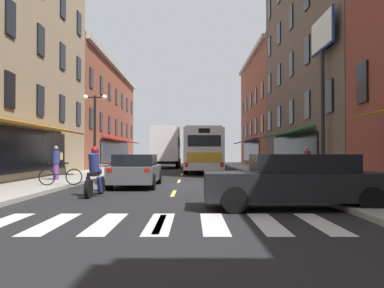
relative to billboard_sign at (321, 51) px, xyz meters
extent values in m
cube|color=black|center=(-7.05, -2.10, -6.48)|extent=(34.80, 80.00, 0.10)
cube|color=#DBCC4C|center=(-7.05, -12.10, -6.43)|extent=(0.14, 2.40, 0.01)
cube|color=#DBCC4C|center=(-7.05, -5.60, -6.43)|extent=(0.14, 2.40, 0.01)
cube|color=#DBCC4C|center=(-7.05, 0.90, -6.43)|extent=(0.14, 2.40, 0.01)
cube|color=#DBCC4C|center=(-7.05, 7.40, -6.43)|extent=(0.14, 2.40, 0.01)
cube|color=#DBCC4C|center=(-7.05, 13.90, -6.43)|extent=(0.14, 2.40, 0.01)
cube|color=#DBCC4C|center=(-7.05, 20.40, -6.43)|extent=(0.14, 2.40, 0.01)
cube|color=#DBCC4C|center=(-7.05, 26.90, -6.43)|extent=(0.14, 2.40, 0.01)
cube|color=#DBCC4C|center=(-7.05, 33.40, -6.43)|extent=(0.14, 2.40, 0.01)
cube|color=silver|center=(-9.25, -12.10, -6.43)|extent=(0.50, 2.80, 0.01)
cube|color=silver|center=(-8.15, -12.10, -6.43)|extent=(0.50, 2.80, 0.01)
cube|color=silver|center=(-7.05, -12.10, -6.43)|extent=(0.50, 2.80, 0.01)
cube|color=silver|center=(-5.95, -12.10, -6.43)|extent=(0.50, 2.80, 0.01)
cube|color=silver|center=(-4.85, -12.10, -6.43)|extent=(0.50, 2.80, 0.01)
cube|color=silver|center=(-3.75, -12.10, -6.43)|extent=(0.50, 2.80, 0.01)
cube|color=#A39E93|center=(-12.95, -2.10, -6.36)|extent=(3.00, 80.00, 0.14)
cube|color=#A39E93|center=(-1.15, -2.10, -6.36)|extent=(3.00, 80.00, 0.14)
cube|color=black|center=(-14.41, -2.10, -4.88)|extent=(0.10, 16.00, 2.10)
cube|color=brown|center=(-13.70, -2.10, -3.68)|extent=(1.38, 14.93, 0.44)
cube|color=black|center=(-14.41, -2.10, -2.23)|extent=(0.10, 1.00, 1.60)
cube|color=black|center=(-14.41, 1.71, -2.23)|extent=(0.10, 1.00, 1.60)
cube|color=black|center=(-14.41, 5.52, -2.23)|extent=(0.10, 1.00, 1.60)
cube|color=black|center=(-14.41, 9.32, -2.23)|extent=(0.10, 1.00, 1.60)
cube|color=black|center=(-14.41, -2.10, 0.97)|extent=(0.10, 1.00, 1.60)
cube|color=black|center=(-14.41, 1.71, 0.97)|extent=(0.10, 1.00, 1.60)
cube|color=black|center=(-14.41, 5.52, 0.97)|extent=(0.10, 1.00, 1.60)
cube|color=black|center=(-14.41, 9.32, 0.97)|extent=(0.10, 1.00, 1.60)
cube|color=black|center=(-14.41, 5.52, 4.17)|extent=(0.10, 1.00, 1.60)
cube|color=black|center=(-14.41, 9.32, 4.17)|extent=(0.10, 1.00, 1.60)
cube|color=brown|center=(-18.45, 24.56, -1.08)|extent=(8.00, 26.57, 10.70)
cube|color=#B2AD9E|center=(-14.35, 24.56, 3.92)|extent=(0.44, 26.07, 0.40)
cube|color=black|center=(-14.41, 24.56, -4.88)|extent=(0.10, 16.00, 2.10)
cube|color=maroon|center=(-13.70, 24.56, -3.68)|extent=(1.38, 14.93, 0.44)
cube|color=black|center=(-14.41, 13.13, -2.23)|extent=(0.10, 1.00, 1.60)
cube|color=black|center=(-14.41, 16.94, -2.23)|extent=(0.10, 1.00, 1.60)
cube|color=black|center=(-14.41, 20.75, -2.23)|extent=(0.10, 1.00, 1.60)
cube|color=black|center=(-14.41, 24.56, -2.23)|extent=(0.10, 1.00, 1.60)
cube|color=black|center=(-14.41, 28.37, -2.23)|extent=(0.10, 1.00, 1.60)
cube|color=black|center=(-14.41, 32.18, -2.23)|extent=(0.10, 1.00, 1.60)
cube|color=black|center=(-14.41, 35.99, -2.23)|extent=(0.10, 1.00, 1.60)
cube|color=black|center=(-14.41, 13.13, 0.97)|extent=(0.10, 1.00, 1.60)
cube|color=black|center=(-14.41, 16.94, 0.97)|extent=(0.10, 1.00, 1.60)
cube|color=black|center=(-14.41, 20.75, 0.97)|extent=(0.10, 1.00, 1.60)
cube|color=black|center=(-14.41, 24.56, 0.97)|extent=(0.10, 1.00, 1.60)
cube|color=black|center=(-14.41, 28.37, 0.97)|extent=(0.10, 1.00, 1.60)
cube|color=black|center=(-14.41, 32.18, 0.97)|extent=(0.10, 1.00, 1.60)
cube|color=black|center=(-14.41, 35.99, 0.97)|extent=(0.10, 1.00, 1.60)
cube|color=black|center=(0.31, -4.10, -2.23)|extent=(0.10, 1.00, 1.60)
cube|color=brown|center=(4.35, 7.90, 2.44)|extent=(8.00, 19.90, 17.74)
cube|color=black|center=(0.31, 7.90, -4.88)|extent=(0.10, 12.00, 2.10)
cube|color=#1E6638|center=(-0.40, 7.90, -3.68)|extent=(1.38, 11.20, 0.44)
cube|color=black|center=(0.31, -0.10, -2.23)|extent=(0.10, 1.00, 1.60)
cube|color=black|center=(0.31, 3.90, -2.23)|extent=(0.10, 1.00, 1.60)
cube|color=black|center=(0.31, 7.90, -2.23)|extent=(0.10, 1.00, 1.60)
cube|color=black|center=(0.31, 11.90, -2.23)|extent=(0.10, 1.00, 1.60)
cube|color=black|center=(0.31, 15.90, -2.23)|extent=(0.10, 1.00, 1.60)
cube|color=black|center=(0.31, -0.10, 0.97)|extent=(0.10, 1.00, 1.60)
cube|color=black|center=(0.31, 3.90, 0.97)|extent=(0.10, 1.00, 1.60)
cube|color=black|center=(0.31, 7.90, 0.97)|extent=(0.10, 1.00, 1.60)
cube|color=black|center=(0.31, 11.90, 0.97)|extent=(0.10, 1.00, 1.60)
cube|color=black|center=(0.31, 15.90, 0.97)|extent=(0.10, 1.00, 1.60)
cube|color=black|center=(0.31, 7.90, 4.17)|extent=(0.10, 1.00, 1.60)
cube|color=black|center=(0.31, 11.90, 4.17)|extent=(0.10, 1.00, 1.60)
cube|color=black|center=(0.31, 15.90, 4.17)|extent=(0.10, 1.00, 1.60)
cube|color=black|center=(0.31, 15.90, 7.37)|extent=(0.10, 1.00, 1.60)
cube|color=brown|center=(4.35, 27.90, -0.16)|extent=(8.00, 19.90, 12.54)
cube|color=#B2AD9E|center=(0.25, 27.90, 5.76)|extent=(0.44, 19.40, 0.40)
cube|color=black|center=(0.31, 27.90, -4.88)|extent=(0.10, 12.00, 2.10)
cube|color=navy|center=(-0.40, 27.90, -3.68)|extent=(1.38, 11.20, 0.44)
cube|color=black|center=(0.31, 19.90, -2.23)|extent=(0.10, 1.00, 1.60)
cube|color=black|center=(0.31, 23.90, -2.23)|extent=(0.10, 1.00, 1.60)
cube|color=black|center=(0.31, 27.90, -2.23)|extent=(0.10, 1.00, 1.60)
cube|color=black|center=(0.31, 31.90, -2.23)|extent=(0.10, 1.00, 1.60)
cube|color=black|center=(0.31, 35.90, -2.23)|extent=(0.10, 1.00, 1.60)
cube|color=black|center=(0.31, 19.90, 0.97)|extent=(0.10, 1.00, 1.60)
cube|color=black|center=(0.31, 23.90, 0.97)|extent=(0.10, 1.00, 1.60)
cube|color=black|center=(0.31, 27.90, 0.97)|extent=(0.10, 1.00, 1.60)
cube|color=black|center=(0.31, 31.90, 0.97)|extent=(0.10, 1.00, 1.60)
cube|color=black|center=(0.31, 35.90, 0.97)|extent=(0.10, 1.00, 1.60)
cylinder|color=black|center=(0.00, 0.00, -3.08)|extent=(0.18, 0.18, 6.42)
cylinder|color=black|center=(0.00, 0.00, -6.17)|extent=(0.40, 0.40, 0.24)
cube|color=navy|center=(0.00, 0.00, 0.90)|extent=(0.10, 3.35, 1.72)
cube|color=white|center=(-0.06, 0.00, 0.90)|extent=(0.04, 3.19, 1.56)
cube|color=white|center=(0.06, 0.00, 0.90)|extent=(0.04, 3.19, 1.56)
cube|color=silver|center=(-5.65, 11.63, -4.74)|extent=(2.57, 12.29, 2.68)
cube|color=silver|center=(-5.65, 11.63, -3.34)|extent=(2.37, 11.09, 0.16)
cube|color=black|center=(-5.65, 11.93, -4.55)|extent=(2.60, 9.89, 0.96)
cube|color=#193899|center=(-5.65, 11.63, -5.83)|extent=(2.60, 11.89, 0.36)
cube|color=black|center=(-5.66, 17.73, -4.55)|extent=(2.25, 0.12, 1.10)
cube|color=black|center=(-5.64, 5.52, -4.25)|extent=(2.05, 0.12, 0.70)
cube|color=gold|center=(-5.64, 5.51, -5.28)|extent=(2.15, 0.10, 0.64)
cube|color=black|center=(-5.64, 5.51, -3.62)|extent=(0.70, 0.10, 0.28)
cube|color=red|center=(-6.73, 5.50, -5.73)|extent=(0.20, 0.08, 0.28)
cube|color=red|center=(-4.54, 5.50, -5.73)|extent=(0.20, 0.08, 0.28)
cylinder|color=black|center=(-6.83, 15.77, -5.93)|extent=(0.30, 1.00, 1.00)
cylinder|color=black|center=(-4.48, 15.77, -5.93)|extent=(0.30, 1.00, 1.00)
cylinder|color=black|center=(-6.82, 7.98, -5.93)|extent=(0.30, 1.00, 1.00)
cylinder|color=black|center=(-4.47, 7.98, -5.93)|extent=(0.30, 1.00, 1.00)
cube|color=#B21E19|center=(-8.77, 21.77, -4.88)|extent=(2.33, 2.14, 2.40)
cube|color=black|center=(-8.75, 22.79, -4.03)|extent=(2.00, 0.13, 0.80)
cube|color=silver|center=(-8.81, 18.46, -4.16)|extent=(2.46, 4.54, 3.13)
cube|color=#196633|center=(-7.59, 18.45, -4.01)|extent=(0.10, 2.71, 0.90)
cube|color=black|center=(-8.80, 19.52, -5.88)|extent=(1.98, 6.25, 0.24)
cylinder|color=black|center=(-9.87, 21.59, -5.98)|extent=(0.29, 0.90, 0.90)
cylinder|color=black|center=(-7.67, 21.56, -5.98)|extent=(0.29, 0.90, 0.90)
cylinder|color=black|center=(-9.92, 17.80, -5.98)|extent=(0.29, 0.90, 0.90)
cylinder|color=black|center=(-7.72, 17.77, -5.98)|extent=(0.29, 0.90, 0.90)
cube|color=#515154|center=(-8.76, -2.65, -5.86)|extent=(1.76, 4.73, 0.66)
cube|color=black|center=(-8.76, -2.84, -5.31)|extent=(1.60, 2.55, 0.51)
cube|color=red|center=(-9.46, -4.99, -5.63)|extent=(0.20, 0.06, 0.14)
cube|color=red|center=(-8.06, -4.99, -5.63)|extent=(0.20, 0.06, 0.14)
cylinder|color=black|center=(-9.59, -0.99, -6.11)|extent=(0.22, 0.64, 0.64)
cylinder|color=black|center=(-7.94, -0.98, -6.11)|extent=(0.22, 0.64, 0.64)
cylinder|color=black|center=(-9.59, -4.31, -6.11)|extent=(0.22, 0.64, 0.64)
cylinder|color=black|center=(-7.93, -4.31, -6.11)|extent=(0.22, 0.64, 0.64)
cube|color=black|center=(-3.74, -9.82, -5.84)|extent=(4.67, 1.85, 0.70)
cube|color=black|center=(-3.55, -9.83, -5.27)|extent=(2.52, 1.68, 0.50)
cube|color=red|center=(-1.43, -9.11, -5.59)|extent=(0.06, 0.20, 0.14)
cylinder|color=black|center=(-5.37, -10.67, -6.11)|extent=(0.64, 0.22, 0.64)
cylinder|color=black|center=(-5.36, -8.95, -6.11)|extent=(0.64, 0.22, 0.64)
cylinder|color=black|center=(-2.12, -10.70, -6.11)|extent=(0.64, 0.22, 0.64)
cylinder|color=black|center=(-2.11, -8.98, -6.11)|extent=(0.64, 0.22, 0.64)
cylinder|color=black|center=(-9.57, -5.89, -6.12)|extent=(0.14, 0.63, 0.62)
cylinder|color=black|center=(-9.66, -7.34, -6.12)|extent=(0.16, 0.63, 0.62)
cylinder|color=#B2B2B7|center=(-9.58, -6.01, -5.82)|extent=(0.09, 0.33, 0.68)
ellipsoid|color=navy|center=(-9.60, -6.43, -5.62)|extent=(0.36, 0.58, 0.28)
cube|color=black|center=(-9.63, -6.83, -5.69)|extent=(0.30, 0.58, 0.12)
cube|color=#B2B2B7|center=(-9.62, -6.61, -6.03)|extent=(0.27, 0.41, 0.30)
cylinder|color=#B2B2B7|center=(-9.58, -6.11, -5.41)|extent=(0.62, 0.08, 0.04)
cylinder|color=navy|center=(-9.63, -6.76, -5.30)|extent=(0.37, 0.48, 0.66)
sphere|color=maroon|center=(-9.62, -6.65, -4.90)|extent=(0.26, 0.26, 0.26)
cylinder|color=navy|center=(-9.80, -6.72, -6.03)|extent=(0.16, 0.37, 0.56)
cylinder|color=navy|center=(-9.44, -6.74, -6.03)|extent=(0.16, 0.37, 0.56)
torus|color=black|center=(-12.20, -3.71, -5.96)|extent=(0.66, 0.14, 0.66)
torus|color=black|center=(-11.16, -3.56, -5.96)|extent=(0.66, 0.14, 0.66)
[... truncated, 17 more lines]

